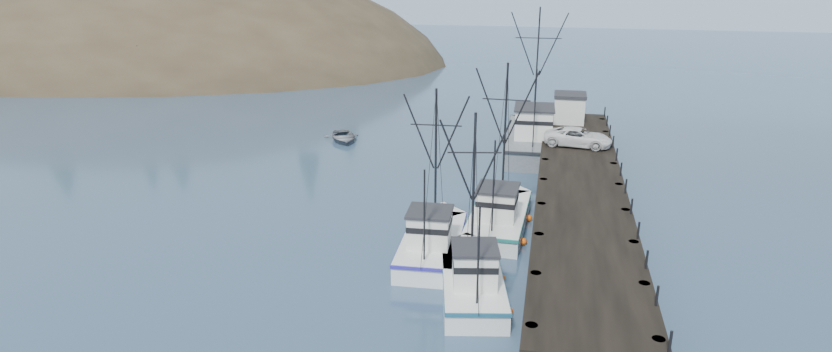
{
  "coord_description": "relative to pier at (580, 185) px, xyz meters",
  "views": [
    {
      "loc": [
        11.63,
        -28.88,
        16.87
      ],
      "look_at": [
        2.63,
        13.27,
        2.5
      ],
      "focal_mm": 28.0,
      "sensor_mm": 36.0,
      "label": 1
    }
  ],
  "objects": [
    {
      "name": "pier",
      "position": [
        0.0,
        0.0,
        0.0
      ],
      "size": [
        6.0,
        44.0,
        2.0
      ],
      "color": "black",
      "rests_on": "ground"
    },
    {
      "name": "pier_shed",
      "position": [
        -0.69,
        18.0,
        1.73
      ],
      "size": [
        3.0,
        3.2,
        2.8
      ],
      "color": "silver",
      "rests_on": "pier"
    },
    {
      "name": "distant_ridge_far",
      "position": [
        -54.0,
        169.0,
        -1.69
      ],
      "size": [
        180.0,
        25.0,
        18.0
      ],
      "primitive_type": "cube",
      "color": "silver",
      "rests_on": "ground"
    },
    {
      "name": "distant_ridge",
      "position": [
        -4.0,
        154.0,
        -1.69
      ],
      "size": [
        360.0,
        40.0,
        26.0
      ],
      "primitive_type": "cube",
      "color": "#9EB2C6",
      "rests_on": "ground"
    },
    {
      "name": "trawler_near",
      "position": [
        -5.91,
        -14.02,
        -0.87
      ],
      "size": [
        4.64,
        9.68,
        9.97
      ],
      "color": "white",
      "rests_on": "ground"
    },
    {
      "name": "ground",
      "position": [
        -14.0,
        -16.0,
        -1.69
      ],
      "size": [
        400.0,
        400.0,
        0.0
      ],
      "primitive_type": "plane",
      "color": "navy",
      "rests_on": "ground"
    },
    {
      "name": "pickup_truck",
      "position": [
        -0.03,
        9.4,
        1.08
      ],
      "size": [
        5.85,
        3.34,
        1.54
      ],
      "primitive_type": "imported",
      "rotation": [
        0.0,
        0.0,
        1.42
      ],
      "color": "white",
      "rests_on": "pier"
    },
    {
      "name": "trawler_far",
      "position": [
        -5.29,
        -4.63,
        -0.87
      ],
      "size": [
        3.86,
        10.78,
        11.1
      ],
      "color": "white",
      "rests_on": "ground"
    },
    {
      "name": "trawler_mid",
      "position": [
        -8.86,
        -9.59,
        -0.87
      ],
      "size": [
        3.83,
        10.2,
        10.25
      ],
      "color": "white",
      "rests_on": "ground"
    },
    {
      "name": "moored_sailboats",
      "position": [
        -49.77,
        43.8,
        -1.36
      ],
      "size": [
        19.74,
        20.83,
        6.35
      ],
      "color": "white",
      "rests_on": "ground"
    },
    {
      "name": "motorboat",
      "position": [
        -22.24,
        13.94,
        -1.69
      ],
      "size": [
        5.33,
        6.0,
        1.03
      ],
      "primitive_type": "imported",
      "rotation": [
        0.0,
        0.0,
        0.44
      ],
      "color": "slate",
      "rests_on": "ground"
    },
    {
      "name": "work_vessel",
      "position": [
        -3.91,
        14.46,
        -0.46
      ],
      "size": [
        5.14,
        15.88,
        13.26
      ],
      "color": "slate",
      "rests_on": "ground"
    },
    {
      "name": "headland",
      "position": [
        -88.95,
        62.61,
        -6.24
      ],
      "size": [
        134.8,
        78.0,
        51.0
      ],
      "color": "#382D1E",
      "rests_on": "ground"
    }
  ]
}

